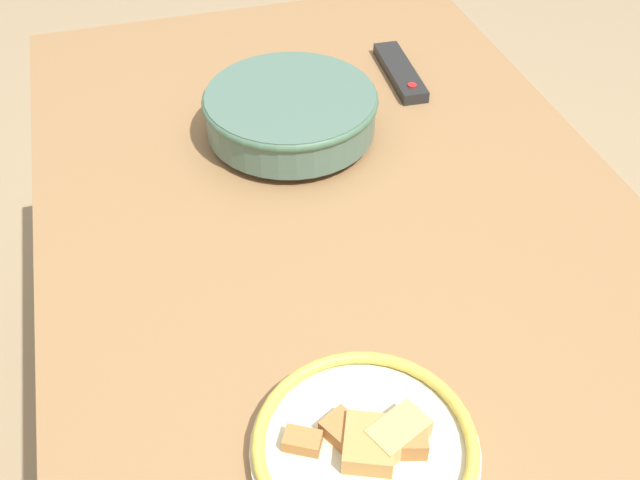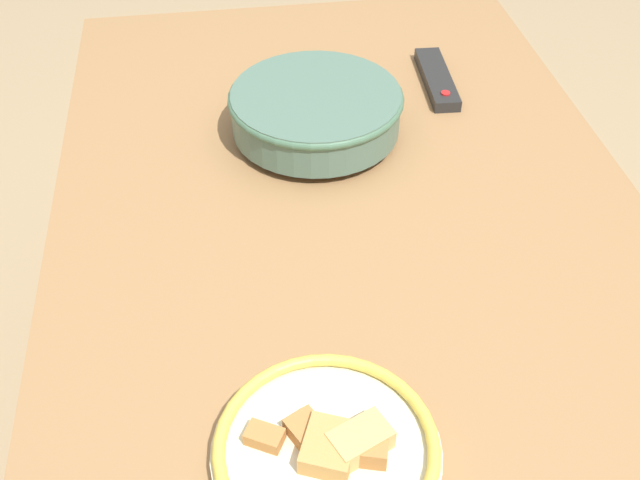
% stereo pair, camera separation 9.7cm
% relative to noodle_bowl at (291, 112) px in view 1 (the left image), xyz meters
% --- Properties ---
extents(dining_table, '(1.54, 0.86, 0.70)m').
position_rel_noodle_bowl_xyz_m(dining_table, '(0.29, 0.02, -0.12)').
color(dining_table, olive).
rests_on(dining_table, ground_plane).
extents(noodle_bowl, '(0.28, 0.28, 0.08)m').
position_rel_noodle_bowl_xyz_m(noodle_bowl, '(0.00, 0.00, 0.00)').
color(noodle_bowl, '#4C6B5B').
rests_on(noodle_bowl, dining_table).
extents(food_plate, '(0.24, 0.24, 0.04)m').
position_rel_noodle_bowl_xyz_m(food_plate, '(0.59, -0.07, -0.03)').
color(food_plate, beige).
rests_on(food_plate, dining_table).
extents(tv_remote, '(0.19, 0.06, 0.02)m').
position_rel_noodle_bowl_xyz_m(tv_remote, '(-0.13, 0.24, -0.04)').
color(tv_remote, black).
rests_on(tv_remote, dining_table).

